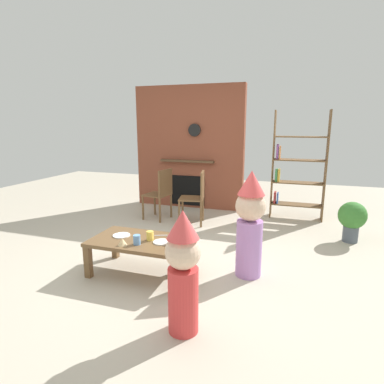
{
  "coord_description": "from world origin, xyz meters",
  "views": [
    {
      "loc": [
        1.38,
        -3.35,
        1.67
      ],
      "look_at": [
        0.15,
        0.4,
        0.81
      ],
      "focal_mm": 29.26,
      "sensor_mm": 36.0,
      "label": 1
    }
  ],
  "objects_px": {
    "coffee_table": "(141,244)",
    "paper_plate_front": "(121,235)",
    "bookshelf": "(295,169)",
    "potted_plant_tall": "(352,218)",
    "birthday_cake_slice": "(122,242)",
    "dining_chair_middle": "(197,194)",
    "paper_cup_near_right": "(137,240)",
    "dining_chair_left": "(161,191)",
    "paper_cup_center": "(175,239)",
    "child_in_pink": "(250,221)",
    "paper_plate_rear": "(162,242)",
    "child_with_cone_hat": "(183,269)",
    "paper_cup_near_left": "(150,236)"
  },
  "relations": [
    {
      "from": "coffee_table",
      "to": "paper_plate_front",
      "type": "relative_size",
      "value": 5.62
    },
    {
      "from": "bookshelf",
      "to": "potted_plant_tall",
      "type": "height_order",
      "value": "bookshelf"
    },
    {
      "from": "birthday_cake_slice",
      "to": "dining_chair_middle",
      "type": "height_order",
      "value": "dining_chair_middle"
    },
    {
      "from": "bookshelf",
      "to": "paper_cup_near_right",
      "type": "bearing_deg",
      "value": -118.12
    },
    {
      "from": "paper_cup_near_right",
      "to": "paper_plate_front",
      "type": "height_order",
      "value": "paper_cup_near_right"
    },
    {
      "from": "dining_chair_left",
      "to": "dining_chair_middle",
      "type": "xyz_separation_m",
      "value": [
        0.67,
        -0.05,
        0.0
      ]
    },
    {
      "from": "paper_cup_center",
      "to": "child_in_pink",
      "type": "xyz_separation_m",
      "value": [
        0.75,
        0.32,
        0.18
      ]
    },
    {
      "from": "bookshelf",
      "to": "paper_plate_rear",
      "type": "bearing_deg",
      "value": -115.53
    },
    {
      "from": "bookshelf",
      "to": "birthday_cake_slice",
      "type": "bearing_deg",
      "value": -119.58
    },
    {
      "from": "bookshelf",
      "to": "paper_plate_front",
      "type": "xyz_separation_m",
      "value": [
        -1.86,
        -2.76,
        -0.48
      ]
    },
    {
      "from": "paper_plate_rear",
      "to": "child_with_cone_hat",
      "type": "relative_size",
      "value": 0.18
    },
    {
      "from": "paper_cup_near_left",
      "to": "paper_plate_front",
      "type": "distance_m",
      "value": 0.38
    },
    {
      "from": "paper_plate_front",
      "to": "dining_chair_left",
      "type": "bearing_deg",
      "value": 100.2
    },
    {
      "from": "paper_cup_near_left",
      "to": "paper_plate_rear",
      "type": "xyz_separation_m",
      "value": [
        0.15,
        -0.02,
        -0.05
      ]
    },
    {
      "from": "birthday_cake_slice",
      "to": "child_in_pink",
      "type": "bearing_deg",
      "value": 23.23
    },
    {
      "from": "child_with_cone_hat",
      "to": "dining_chair_left",
      "type": "xyz_separation_m",
      "value": [
        -1.41,
        2.78,
        -0.03
      ]
    },
    {
      "from": "paper_plate_front",
      "to": "child_with_cone_hat",
      "type": "height_order",
      "value": "child_with_cone_hat"
    },
    {
      "from": "birthday_cake_slice",
      "to": "child_with_cone_hat",
      "type": "distance_m",
      "value": 1.09
    },
    {
      "from": "paper_cup_near_left",
      "to": "birthday_cake_slice",
      "type": "height_order",
      "value": "paper_cup_near_left"
    },
    {
      "from": "paper_cup_near_left",
      "to": "child_in_pink",
      "type": "xyz_separation_m",
      "value": [
        1.05,
        0.32,
        0.17
      ]
    },
    {
      "from": "coffee_table",
      "to": "paper_plate_front",
      "type": "bearing_deg",
      "value": 173.58
    },
    {
      "from": "bookshelf",
      "to": "paper_plate_rear",
      "type": "relative_size",
      "value": 10.12
    },
    {
      "from": "paper_plate_front",
      "to": "potted_plant_tall",
      "type": "bearing_deg",
      "value": 33.67
    },
    {
      "from": "paper_cup_near_right",
      "to": "dining_chair_left",
      "type": "relative_size",
      "value": 0.12
    },
    {
      "from": "child_with_cone_hat",
      "to": "child_in_pink",
      "type": "xyz_separation_m",
      "value": [
        0.36,
        1.14,
        0.08
      ]
    },
    {
      "from": "paper_plate_front",
      "to": "birthday_cake_slice",
      "type": "relative_size",
      "value": 1.99
    },
    {
      "from": "coffee_table",
      "to": "bookshelf",
      "type": "bearing_deg",
      "value": 60.21
    },
    {
      "from": "paper_cup_center",
      "to": "paper_plate_rear",
      "type": "xyz_separation_m",
      "value": [
        -0.15,
        -0.02,
        -0.04
      ]
    },
    {
      "from": "bookshelf",
      "to": "coffee_table",
      "type": "distance_m",
      "value": 3.26
    },
    {
      "from": "paper_plate_front",
      "to": "paper_plate_rear",
      "type": "height_order",
      "value": "same"
    },
    {
      "from": "paper_cup_center",
      "to": "potted_plant_tall",
      "type": "xyz_separation_m",
      "value": [
        2.01,
        1.81,
        -0.1
      ]
    },
    {
      "from": "bookshelf",
      "to": "dining_chair_middle",
      "type": "bearing_deg",
      "value": -150.44
    },
    {
      "from": "paper_cup_near_left",
      "to": "paper_cup_near_right",
      "type": "xyz_separation_m",
      "value": [
        -0.08,
        -0.16,
        0.0
      ]
    },
    {
      "from": "dining_chair_middle",
      "to": "paper_plate_rear",
      "type": "bearing_deg",
      "value": 84.63
    },
    {
      "from": "paper_cup_center",
      "to": "dining_chair_middle",
      "type": "bearing_deg",
      "value": 100.24
    },
    {
      "from": "birthday_cake_slice",
      "to": "potted_plant_tall",
      "type": "relative_size",
      "value": 0.17
    },
    {
      "from": "dining_chair_middle",
      "to": "paper_plate_front",
      "type": "bearing_deg",
      "value": 69.0
    },
    {
      "from": "paper_plate_rear",
      "to": "dining_chair_left",
      "type": "xyz_separation_m",
      "value": [
        -0.87,
        1.98,
        0.1
      ]
    },
    {
      "from": "coffee_table",
      "to": "child_in_pink",
      "type": "relative_size",
      "value": 0.94
    },
    {
      "from": "birthday_cake_slice",
      "to": "dining_chair_middle",
      "type": "relative_size",
      "value": 0.11
    },
    {
      "from": "coffee_table",
      "to": "paper_cup_near_right",
      "type": "xyz_separation_m",
      "value": [
        0.03,
        -0.15,
        0.11
      ]
    },
    {
      "from": "bookshelf",
      "to": "paper_cup_near_left",
      "type": "relative_size",
      "value": 18.45
    },
    {
      "from": "bookshelf",
      "to": "paper_cup_center",
      "type": "relative_size",
      "value": 19.33
    },
    {
      "from": "child_with_cone_hat",
      "to": "paper_cup_center",
      "type": "bearing_deg",
      "value": -18.86
    },
    {
      "from": "bookshelf",
      "to": "paper_cup_center",
      "type": "height_order",
      "value": "bookshelf"
    },
    {
      "from": "bookshelf",
      "to": "paper_plate_rear",
      "type": "xyz_separation_m",
      "value": [
        -1.34,
        -2.8,
        -0.48
      ]
    },
    {
      "from": "bookshelf",
      "to": "birthday_cake_slice",
      "type": "relative_size",
      "value": 19.0
    },
    {
      "from": "paper_cup_center",
      "to": "potted_plant_tall",
      "type": "height_order",
      "value": "potted_plant_tall"
    },
    {
      "from": "paper_plate_front",
      "to": "paper_plate_rear",
      "type": "bearing_deg",
      "value": -4.83
    },
    {
      "from": "bookshelf",
      "to": "birthday_cake_slice",
      "type": "xyz_separation_m",
      "value": [
        -1.71,
        -3.0,
        -0.44
      ]
    }
  ]
}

